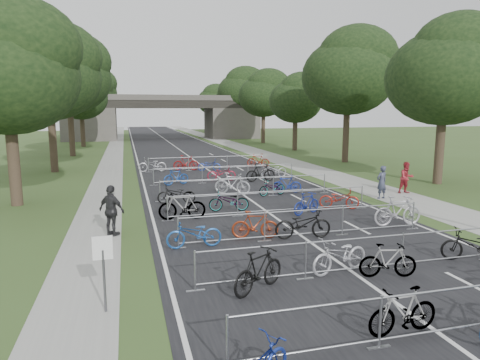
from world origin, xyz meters
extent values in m
plane|color=#384F22|center=(0.00, 0.00, 0.00)|extent=(200.00, 200.00, 0.00)
cube|color=black|center=(0.00, 50.00, 0.01)|extent=(11.00, 140.00, 0.01)
cube|color=gray|center=(8.00, 50.00, 0.01)|extent=(3.00, 140.00, 0.01)
cube|color=gray|center=(-7.50, 50.00, 0.01)|extent=(2.00, 140.00, 0.01)
cube|color=silver|center=(0.00, 50.00, 0.00)|extent=(0.12, 140.00, 0.00)
cube|color=#4E4A46|center=(-11.50, 65.00, 2.50)|extent=(8.00, 8.00, 5.00)
cube|color=#4E4A46|center=(11.50, 65.00, 2.50)|extent=(8.00, 8.00, 5.00)
cube|color=black|center=(0.00, 65.00, 5.60)|extent=(30.00, 8.00, 1.20)
cube|color=#4E4A46|center=(0.00, 61.20, 6.60)|extent=(30.00, 0.40, 0.90)
cube|color=#4E4A46|center=(0.00, 68.80, 6.60)|extent=(30.00, 0.40, 0.90)
cylinder|color=#4C4C51|center=(-6.80, 3.00, 0.75)|extent=(0.06, 0.06, 1.50)
cube|color=white|center=(-6.80, 3.00, 1.55)|extent=(0.45, 0.04, 0.55)
cylinder|color=#33261C|center=(-11.50, 16.00, 2.10)|extent=(0.56, 0.56, 4.20)
ellipsoid|color=black|center=(-11.50, 16.00, 6.22)|extent=(6.72, 6.72, 5.51)
sphere|color=black|center=(-10.90, 15.50, 7.56)|extent=(5.38, 5.38, 5.38)
cylinder|color=#33261C|center=(13.00, 16.00, 2.24)|extent=(0.56, 0.56, 4.48)
ellipsoid|color=black|center=(13.00, 16.00, 6.63)|extent=(7.17, 7.17, 5.88)
sphere|color=black|center=(13.60, 15.50, 8.06)|extent=(5.73, 5.73, 5.73)
sphere|color=black|center=(12.50, 16.50, 5.73)|extent=(4.66, 4.66, 4.66)
cylinder|color=#33261C|center=(-11.50, 28.00, 2.36)|extent=(0.56, 0.56, 4.72)
ellipsoid|color=black|center=(-11.50, 28.00, 6.99)|extent=(7.56, 7.56, 6.20)
sphere|color=black|center=(-10.90, 27.50, 8.50)|extent=(6.05, 6.05, 6.05)
sphere|color=black|center=(-12.00, 28.50, 6.05)|extent=(4.91, 4.91, 4.91)
cylinder|color=#33261C|center=(13.00, 28.00, 2.55)|extent=(0.56, 0.56, 5.11)
ellipsoid|color=black|center=(13.00, 28.00, 7.56)|extent=(8.18, 8.18, 6.70)
sphere|color=black|center=(13.60, 27.50, 9.20)|extent=(6.54, 6.54, 6.54)
sphere|color=black|center=(12.50, 28.50, 6.54)|extent=(5.31, 5.31, 5.31)
cylinder|color=#33261C|center=(-11.50, 40.00, 2.62)|extent=(0.56, 0.56, 5.25)
ellipsoid|color=black|center=(-11.50, 40.00, 7.77)|extent=(8.40, 8.40, 6.89)
sphere|color=black|center=(-10.90, 39.50, 9.45)|extent=(6.72, 6.72, 6.72)
sphere|color=black|center=(-12.00, 40.50, 6.72)|extent=(5.46, 5.46, 5.46)
cylinder|color=#33261C|center=(13.00, 40.00, 1.92)|extent=(0.56, 0.56, 3.85)
ellipsoid|color=black|center=(13.00, 40.00, 5.70)|extent=(6.16, 6.16, 5.05)
sphere|color=black|center=(13.60, 39.50, 6.93)|extent=(4.93, 4.93, 4.93)
sphere|color=black|center=(12.50, 40.50, 4.93)|extent=(4.00, 4.00, 4.00)
cylinder|color=#33261C|center=(-11.50, 52.00, 2.10)|extent=(0.56, 0.56, 4.20)
ellipsoid|color=black|center=(-11.50, 52.00, 6.22)|extent=(6.72, 6.72, 5.51)
sphere|color=black|center=(-10.90, 51.50, 7.56)|extent=(5.38, 5.38, 5.38)
sphere|color=black|center=(-12.00, 52.50, 5.38)|extent=(4.37, 4.37, 4.37)
cylinder|color=#33261C|center=(13.00, 52.00, 2.24)|extent=(0.56, 0.56, 4.48)
ellipsoid|color=black|center=(13.00, 52.00, 6.63)|extent=(7.17, 7.17, 5.88)
sphere|color=black|center=(13.60, 51.50, 8.06)|extent=(5.73, 5.73, 5.73)
sphere|color=black|center=(12.50, 52.50, 5.73)|extent=(4.66, 4.66, 4.66)
cylinder|color=#33261C|center=(-11.50, 64.00, 2.36)|extent=(0.56, 0.56, 4.72)
ellipsoid|color=black|center=(-11.50, 64.00, 6.99)|extent=(7.56, 7.56, 6.20)
sphere|color=black|center=(-10.90, 63.50, 8.50)|extent=(6.05, 6.05, 6.05)
sphere|color=black|center=(-12.00, 64.50, 6.05)|extent=(4.91, 4.91, 4.91)
cylinder|color=#33261C|center=(13.00, 64.00, 2.55)|extent=(0.56, 0.56, 5.11)
ellipsoid|color=black|center=(13.00, 64.00, 7.56)|extent=(8.18, 8.18, 6.70)
sphere|color=black|center=(13.60, 63.50, 9.20)|extent=(6.54, 6.54, 6.54)
sphere|color=black|center=(12.50, 64.50, 6.54)|extent=(5.31, 5.31, 5.31)
cylinder|color=#33261C|center=(-11.50, 76.00, 2.62)|extent=(0.56, 0.56, 5.25)
ellipsoid|color=black|center=(-11.50, 76.00, 7.77)|extent=(8.40, 8.40, 6.89)
sphere|color=black|center=(-10.90, 75.50, 9.45)|extent=(6.72, 6.72, 6.72)
sphere|color=black|center=(-12.00, 76.50, 6.72)|extent=(5.46, 5.46, 5.46)
cylinder|color=#33261C|center=(13.00, 76.00, 1.92)|extent=(0.56, 0.56, 3.85)
ellipsoid|color=black|center=(13.00, 76.00, 5.70)|extent=(6.16, 6.16, 5.05)
sphere|color=black|center=(13.60, 75.50, 6.93)|extent=(4.93, 4.93, 4.93)
sphere|color=black|center=(12.50, 76.50, 4.93)|extent=(4.00, 4.00, 4.00)
cylinder|color=#33261C|center=(-11.50, 88.00, 2.10)|extent=(0.56, 0.56, 4.20)
ellipsoid|color=black|center=(-11.50, 88.00, 6.22)|extent=(6.72, 6.72, 5.51)
sphere|color=black|center=(-10.90, 87.50, 7.56)|extent=(5.38, 5.38, 5.38)
sphere|color=black|center=(-12.00, 88.50, 5.38)|extent=(4.37, 4.37, 4.37)
cylinder|color=#33261C|center=(13.00, 88.00, 2.24)|extent=(0.56, 0.56, 4.48)
ellipsoid|color=black|center=(13.00, 88.00, 6.63)|extent=(7.17, 7.17, 5.88)
sphere|color=black|center=(13.60, 87.50, 8.06)|extent=(5.73, 5.73, 5.73)
sphere|color=black|center=(12.50, 88.50, 5.73)|extent=(4.66, 4.66, 4.66)
cylinder|color=#94969B|center=(0.00, 0.00, 1.05)|extent=(9.20, 0.04, 0.04)
cylinder|color=#94969B|center=(0.00, 0.00, 0.18)|extent=(9.20, 0.04, 0.04)
cylinder|color=#94969B|center=(-4.60, 0.00, 0.55)|extent=(0.05, 0.05, 1.10)
cylinder|color=#94969B|center=(-1.53, 0.00, 0.55)|extent=(0.05, 0.05, 1.10)
cube|color=#94969B|center=(-1.53, 0.00, 0.01)|extent=(0.50, 0.08, 0.03)
cylinder|color=#94969B|center=(0.00, 3.60, 1.05)|extent=(9.20, 0.04, 0.04)
cylinder|color=#94969B|center=(0.00, 3.60, 0.18)|extent=(9.20, 0.04, 0.04)
cylinder|color=#94969B|center=(-4.60, 3.60, 0.55)|extent=(0.05, 0.05, 1.10)
cube|color=#94969B|center=(-4.60, 3.60, 0.01)|extent=(0.50, 0.08, 0.03)
cylinder|color=#94969B|center=(-1.53, 3.60, 0.55)|extent=(0.05, 0.05, 1.10)
cube|color=#94969B|center=(-1.53, 3.60, 0.01)|extent=(0.50, 0.08, 0.03)
cylinder|color=#94969B|center=(1.53, 3.60, 0.55)|extent=(0.05, 0.05, 1.10)
cube|color=#94969B|center=(1.53, 3.60, 0.01)|extent=(0.50, 0.08, 0.03)
cylinder|color=#94969B|center=(0.00, 7.20, 1.05)|extent=(9.20, 0.04, 0.04)
cylinder|color=#94969B|center=(0.00, 7.20, 0.18)|extent=(9.20, 0.04, 0.04)
cylinder|color=#94969B|center=(-4.60, 7.20, 0.55)|extent=(0.05, 0.05, 1.10)
cube|color=#94969B|center=(-4.60, 7.20, 0.01)|extent=(0.50, 0.08, 0.03)
cylinder|color=#94969B|center=(-1.53, 7.20, 0.55)|extent=(0.05, 0.05, 1.10)
cube|color=#94969B|center=(-1.53, 7.20, 0.01)|extent=(0.50, 0.08, 0.03)
cylinder|color=#94969B|center=(1.53, 7.20, 0.55)|extent=(0.05, 0.05, 1.10)
cube|color=#94969B|center=(1.53, 7.20, 0.01)|extent=(0.50, 0.08, 0.03)
cylinder|color=#94969B|center=(4.60, 7.20, 0.55)|extent=(0.05, 0.05, 1.10)
cube|color=#94969B|center=(4.60, 7.20, 0.01)|extent=(0.50, 0.08, 0.03)
cylinder|color=#94969B|center=(0.00, 11.00, 1.05)|extent=(9.20, 0.04, 0.04)
cylinder|color=#94969B|center=(0.00, 11.00, 0.18)|extent=(9.20, 0.04, 0.04)
cylinder|color=#94969B|center=(-4.60, 11.00, 0.55)|extent=(0.05, 0.05, 1.10)
cube|color=#94969B|center=(-4.60, 11.00, 0.01)|extent=(0.50, 0.08, 0.03)
cylinder|color=#94969B|center=(-1.53, 11.00, 0.55)|extent=(0.05, 0.05, 1.10)
cube|color=#94969B|center=(-1.53, 11.00, 0.01)|extent=(0.50, 0.08, 0.03)
cylinder|color=#94969B|center=(1.53, 11.00, 0.55)|extent=(0.05, 0.05, 1.10)
cube|color=#94969B|center=(1.53, 11.00, 0.01)|extent=(0.50, 0.08, 0.03)
cylinder|color=#94969B|center=(4.60, 11.00, 0.55)|extent=(0.05, 0.05, 1.10)
cube|color=#94969B|center=(4.60, 11.00, 0.01)|extent=(0.50, 0.08, 0.03)
cylinder|color=#94969B|center=(0.00, 15.00, 1.05)|extent=(9.20, 0.04, 0.04)
cylinder|color=#94969B|center=(0.00, 15.00, 0.18)|extent=(9.20, 0.04, 0.04)
cylinder|color=#94969B|center=(-4.60, 15.00, 0.55)|extent=(0.05, 0.05, 1.10)
cube|color=#94969B|center=(-4.60, 15.00, 0.01)|extent=(0.50, 0.08, 0.03)
cylinder|color=#94969B|center=(-1.53, 15.00, 0.55)|extent=(0.05, 0.05, 1.10)
cube|color=#94969B|center=(-1.53, 15.00, 0.01)|extent=(0.50, 0.08, 0.03)
cylinder|color=#94969B|center=(1.53, 15.00, 0.55)|extent=(0.05, 0.05, 1.10)
cube|color=#94969B|center=(1.53, 15.00, 0.01)|extent=(0.50, 0.08, 0.03)
cylinder|color=#94969B|center=(4.60, 15.00, 0.55)|extent=(0.05, 0.05, 1.10)
cube|color=#94969B|center=(4.60, 15.00, 0.01)|extent=(0.50, 0.08, 0.03)
cylinder|color=#94969B|center=(0.00, 20.00, 1.05)|extent=(9.20, 0.04, 0.04)
cylinder|color=#94969B|center=(0.00, 20.00, 0.18)|extent=(9.20, 0.04, 0.04)
cylinder|color=#94969B|center=(-4.60, 20.00, 0.55)|extent=(0.05, 0.05, 1.10)
cube|color=#94969B|center=(-4.60, 20.00, 0.01)|extent=(0.50, 0.08, 0.03)
cylinder|color=#94969B|center=(-1.53, 20.00, 0.55)|extent=(0.05, 0.05, 1.10)
cube|color=#94969B|center=(-1.53, 20.00, 0.01)|extent=(0.50, 0.08, 0.03)
cylinder|color=#94969B|center=(1.53, 20.00, 0.55)|extent=(0.05, 0.05, 1.10)
cube|color=#94969B|center=(1.53, 20.00, 0.01)|extent=(0.50, 0.08, 0.03)
cylinder|color=#94969B|center=(4.60, 20.00, 0.55)|extent=(0.05, 0.05, 1.10)
cube|color=#94969B|center=(4.60, 20.00, 0.01)|extent=(0.50, 0.08, 0.03)
cylinder|color=#94969B|center=(0.00, 26.00, 1.05)|extent=(9.20, 0.04, 0.04)
cylinder|color=#94969B|center=(0.00, 26.00, 0.18)|extent=(9.20, 0.04, 0.04)
cylinder|color=#94969B|center=(-4.60, 26.00, 0.55)|extent=(0.05, 0.05, 1.10)
cube|color=#94969B|center=(-4.60, 26.00, 0.01)|extent=(0.50, 0.08, 0.03)
cylinder|color=#94969B|center=(-1.53, 26.00, 0.55)|extent=(0.05, 0.05, 1.10)
cube|color=#94969B|center=(-1.53, 26.00, 0.01)|extent=(0.50, 0.08, 0.03)
cylinder|color=#94969B|center=(1.53, 26.00, 0.55)|extent=(0.05, 0.05, 1.10)
cube|color=#94969B|center=(1.53, 26.00, 0.01)|extent=(0.50, 0.08, 0.03)
cylinder|color=#94969B|center=(4.60, 26.00, 0.55)|extent=(0.05, 0.05, 1.10)
cube|color=#94969B|center=(4.60, 26.00, 0.01)|extent=(0.50, 0.08, 0.03)
imported|color=#94969B|center=(-0.76, 0.35, 0.50)|extent=(1.71, 0.57, 1.01)
imported|color=black|center=(-3.02, 3.16, 0.56)|extent=(1.87, 1.46, 1.13)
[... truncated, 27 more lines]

